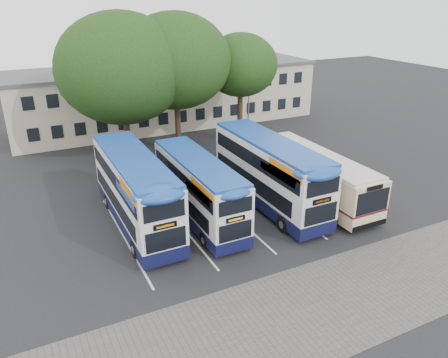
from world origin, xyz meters
name	(u,v)px	position (x,y,z in m)	size (l,w,h in m)	color
ground	(325,235)	(0.00, 0.00, 0.00)	(120.00, 120.00, 0.00)	black
paving_strip	(359,292)	(-2.00, -5.00, 0.01)	(40.00, 6.00, 0.01)	#595654
bay_lines	(231,213)	(-3.75, 5.00, 0.01)	(14.12, 11.00, 0.01)	silver
depot_building	(168,95)	(0.00, 26.99, 3.15)	(32.40, 8.40, 6.20)	#C2B69C
lamp_post	(249,83)	(6.00, 19.97, 5.08)	(0.25, 1.05, 9.06)	gray
tree_left	(121,68)	(-7.01, 17.62, 7.69)	(10.33, 10.33, 12.09)	black
tree_mid	(175,61)	(-2.42, 17.74, 7.97)	(9.38, 9.38, 11.96)	black
tree_right	(241,65)	(3.73, 17.62, 7.24)	(6.63, 6.63, 10.08)	black
bus_dd_left	(135,188)	(-9.56, 6.19, 2.45)	(2.59, 10.68, 4.45)	#0E1136
bus_dd_mid	(199,187)	(-5.91, 5.14, 2.22)	(2.34, 9.68, 4.03)	#0E1136
bus_dd_right	(269,170)	(-0.91, 5.01, 2.50)	(2.64, 10.88, 4.53)	#0E1136
bus_single	(314,173)	(2.45, 4.57, 1.83)	(2.76, 10.86, 3.24)	beige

